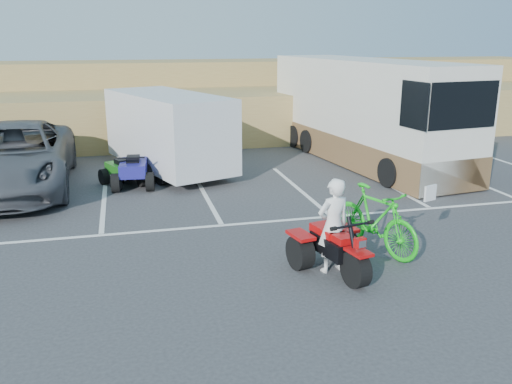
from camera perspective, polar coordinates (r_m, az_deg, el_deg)
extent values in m
plane|color=#343436|center=(10.38, -1.18, -7.85)|extent=(100.00, 100.00, 0.00)
cube|color=white|center=(14.89, -15.71, -0.98)|extent=(0.12, 5.00, 0.01)
cube|color=white|center=(15.01, -5.39, -0.29)|extent=(0.12, 5.00, 0.01)
cube|color=white|center=(15.62, 4.45, 0.38)|extent=(0.12, 5.00, 0.01)
cube|color=white|center=(16.64, 13.32, 0.97)|extent=(0.12, 5.00, 0.01)
cube|color=white|center=(18.02, 21.00, 1.46)|extent=(0.12, 5.00, 0.01)
cube|color=white|center=(12.57, -3.60, -3.52)|extent=(28.00, 0.12, 0.01)
cube|color=olive|center=(23.58, -8.78, 8.02)|extent=(40.00, 6.00, 2.00)
cube|color=olive|center=(26.94, -9.59, 11.10)|extent=(40.00, 4.00, 2.20)
imported|color=white|center=(9.98, 8.13, -3.52)|extent=(0.72, 0.55, 1.78)
imported|color=#14BF19|center=(11.13, 12.41, -2.85)|extent=(1.38, 2.32, 1.35)
imported|color=#4A4C52|center=(16.75, -24.24, 3.35)|extent=(3.28, 6.80, 1.87)
cube|color=silver|center=(17.51, -9.24, 6.55)|extent=(3.86, 5.76, 2.23)
cylinder|color=black|center=(17.72, -9.09, 3.13)|extent=(2.06, 1.26, 0.62)
cube|color=silver|center=(19.22, 11.28, 8.42)|extent=(3.60, 9.75, 3.43)
cube|color=brown|center=(19.41, 11.08, 4.79)|extent=(3.65, 9.76, 0.95)
cube|color=black|center=(15.35, 21.08, 8.51)|extent=(2.17, 0.30, 1.24)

